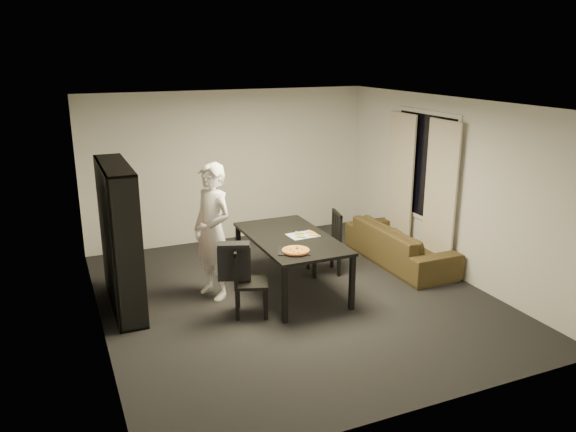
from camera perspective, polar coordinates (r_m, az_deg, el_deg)
name	(u,v)px	position (r m, az deg, el deg)	size (l,w,h in m)	color
room	(295,205)	(7.29, 0.69, 1.14)	(5.01, 5.51, 2.61)	black
window_pane	(425,166)	(9.00, 13.74, 4.93)	(0.02, 1.40, 1.60)	black
window_frame	(425,166)	(8.99, 13.72, 4.93)	(0.03, 1.52, 1.72)	white
curtain_left	(440,196)	(8.62, 15.19, 1.95)	(0.03, 0.70, 2.25)	beige
curtain_right	(400,182)	(9.43, 11.30, 3.43)	(0.03, 0.70, 2.25)	beige
bookshelf	(120,238)	(7.41, -16.70, -2.15)	(0.35, 1.50, 1.90)	black
dining_table	(291,242)	(7.70, 0.30, -2.62)	(1.04, 1.87, 0.78)	black
chair_left	(244,277)	(7.08, -4.46, -6.19)	(0.53, 0.53, 0.89)	black
chair_right	(330,238)	(8.39, 4.26, -2.27)	(0.52, 0.52, 0.94)	black
draped_jacket	(234,260)	(7.00, -5.49, -4.49)	(0.43, 0.29, 0.49)	black
person	(213,232)	(7.51, -7.66, -1.57)	(0.67, 0.44, 1.84)	white
baking_tray	(294,251)	(7.13, 0.58, -3.56)	(0.40, 0.32, 0.01)	black
pepperoni_pizza	(296,250)	(7.08, 0.79, -3.51)	(0.35, 0.35, 0.03)	#AE6332
kitchen_towel	(303,235)	(7.72, 1.51, -1.97)	(0.40, 0.30, 0.01)	silver
pizza_slices	(305,234)	(7.74, 1.79, -1.84)	(0.37, 0.31, 0.01)	gold
sofa	(400,244)	(9.00, 11.31, -2.82)	(2.08, 0.81, 0.61)	#392F16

